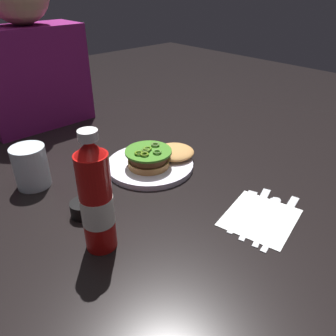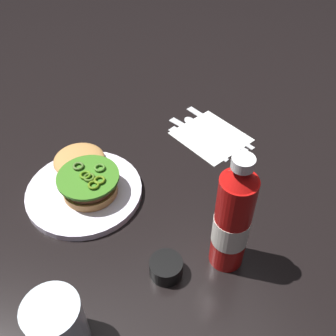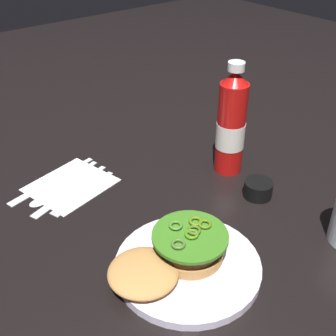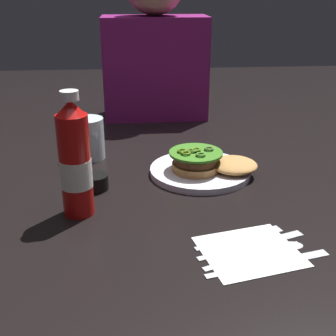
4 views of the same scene
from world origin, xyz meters
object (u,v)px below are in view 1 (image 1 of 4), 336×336
Objects in this scene: napkin at (260,217)px; butter_knife at (283,217)px; condiment_cup at (84,209)px; steak_knife at (257,208)px; ketchup_bottle at (96,200)px; water_glass at (31,167)px; fork_utensil at (245,205)px; dinner_plate at (150,165)px; spoon_utensil at (270,211)px; diner_person at (31,56)px; burger_sandwich at (158,156)px.

butter_knife is at bearing -44.52° from napkin.
condiment_cup is 0.39m from steak_knife.
ketchup_bottle reaches higher than steak_knife.
water_glass is 0.62× the size of fork_utensil.
dinner_plate is 1.09× the size of butter_knife.
napkin is at bearing -134.54° from steak_knife.
condiment_cup reaches higher than spoon_utensil.
dinner_plate is at bearing -81.95° from diner_person.
spoon_utensil is (-0.00, 0.03, 0.00)m from butter_knife.
fork_utensil is (-0.01, 0.03, 0.00)m from steak_knife.
fork_utensil is 0.33× the size of diner_person.
napkin is at bearing 135.48° from butter_knife.
spoon_utensil is 0.91× the size of steak_knife.
spoon_utensil is 0.89m from diner_person.
butter_knife is at bearing -30.51° from ketchup_bottle.
ketchup_bottle reaches higher than condiment_cup.
condiment_cup is at bearing 135.68° from napkin.
napkin is 0.05m from fork_utensil.
dinner_plate is 1.15× the size of burger_sandwich.
ketchup_bottle is 0.36m from napkin.
butter_knife is 0.43× the size of diner_person.
fork_utensil is at bearing -81.88° from diner_person.
burger_sandwich is at bearing 28.80° from ketchup_bottle.
ketchup_bottle is 2.31× the size of water_glass.
ketchup_bottle is 0.72m from diner_person.
condiment_cup is 0.34× the size of fork_utensil.
spoon_utensil is 1.09× the size of fork_utensil.
burger_sandwich is 0.57m from diner_person.
water_glass is (-0.27, 0.13, 0.05)m from dinner_plate.
burger_sandwich is 0.84× the size of ketchup_bottle.
water_glass reaches higher than fork_utensil.
diner_person reaches higher than fork_utensil.
condiment_cup is 0.11× the size of diner_person.
ketchup_bottle is at bearing -89.12° from water_glass.
butter_knife is at bearing -82.07° from burger_sandwich.
spoon_utensil is (0.34, -0.47, -0.05)m from water_glass.
diner_person is at bearing 97.14° from napkin.
steak_knife is 0.40× the size of diner_person.
dinner_plate is at bearing 98.24° from fork_utensil.
burger_sandwich reaches higher than dinner_plate.
fork_utensil reaches higher than napkin.
burger_sandwich is 0.33m from napkin.
burger_sandwich is at bearing 92.48° from napkin.
burger_sandwich is 0.30m from steak_knife.
diner_person is at bearing 98.05° from dinner_plate.
steak_knife is at bearing -81.17° from diner_person.
dinner_plate is 2.25× the size of water_glass.
burger_sandwich is at bearing 96.83° from steak_knife.
ketchup_bottle is at bearing -102.80° from condiment_cup.
burger_sandwich is at bearing 94.55° from fork_utensil.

